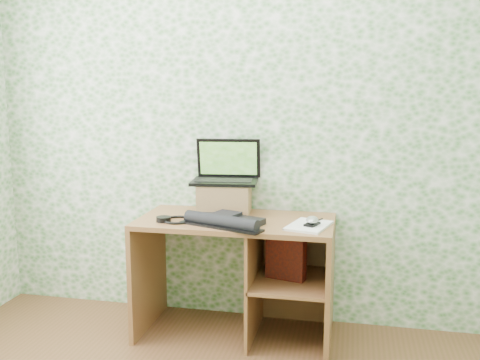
% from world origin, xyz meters
% --- Properties ---
extents(wall_back, '(3.50, 0.00, 3.50)m').
position_xyz_m(wall_back, '(0.00, 1.75, 1.30)').
color(wall_back, white).
rests_on(wall_back, ground).
extents(desk, '(1.20, 0.60, 0.75)m').
position_xyz_m(desk, '(0.08, 1.47, 0.48)').
color(desk, brown).
rests_on(desk, floor).
extents(riser, '(0.35, 0.31, 0.20)m').
position_xyz_m(riser, '(-0.10, 1.58, 0.85)').
color(riser, brown).
rests_on(riser, desk).
extents(laptop, '(0.44, 0.33, 0.28)m').
position_xyz_m(laptop, '(-0.10, 1.63, 1.01)').
color(laptop, black).
rests_on(laptop, riser).
extents(keyboard, '(0.53, 0.42, 0.07)m').
position_xyz_m(keyboard, '(-0.04, 1.30, 0.78)').
color(keyboard, black).
rests_on(keyboard, desk).
extents(headphones, '(0.24, 0.23, 0.03)m').
position_xyz_m(headphones, '(-0.33, 1.32, 0.76)').
color(headphones, black).
rests_on(headphones, desk).
extents(notepad, '(0.28, 0.34, 0.01)m').
position_xyz_m(notepad, '(0.46, 1.35, 0.76)').
color(notepad, white).
rests_on(notepad, desk).
extents(mouse, '(0.11, 0.13, 0.04)m').
position_xyz_m(mouse, '(0.48, 1.34, 0.78)').
color(mouse, '#B6B6B8').
rests_on(mouse, notepad).
extents(pen, '(0.07, 0.12, 0.01)m').
position_xyz_m(pen, '(0.50, 1.43, 0.77)').
color(pen, black).
rests_on(pen, notepad).
extents(red_box, '(0.25, 0.14, 0.29)m').
position_xyz_m(red_box, '(0.32, 1.44, 0.53)').
color(red_box, maroon).
rests_on(red_box, desk).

